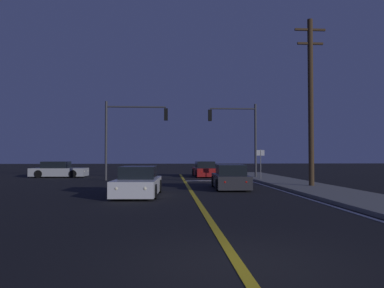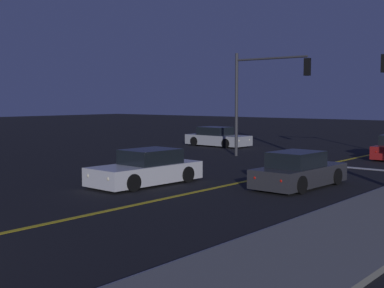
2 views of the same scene
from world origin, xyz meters
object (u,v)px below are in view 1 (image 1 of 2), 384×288
at_px(utility_pole_right, 311,100).
at_px(car_lead_oncoming_charcoal, 230,178).
at_px(car_mid_block_white, 138,183).
at_px(traffic_signal_near_right, 239,129).
at_px(street_sign_corner, 261,160).
at_px(car_far_approaching_red, 205,170).
at_px(car_parked_curb_silver, 58,170).
at_px(traffic_signal_far_left, 129,127).

bearing_deg(utility_pole_right, car_lead_oncoming_charcoal, -178.90).
distance_m(car_mid_block_white, traffic_signal_near_right, 14.37).
relative_size(car_lead_oncoming_charcoal, street_sign_corner, 1.91).
height_order(car_far_approaching_red, car_parked_curb_silver, same).
bearing_deg(car_far_approaching_red, car_parked_curb_silver, 178.24).
bearing_deg(car_parked_curb_silver, utility_pole_right, 58.03).
xyz_separation_m(car_parked_curb_silver, traffic_signal_far_left, (6.41, -4.49, 3.39)).
distance_m(car_far_approaching_red, car_lead_oncoming_charcoal, 11.99).
height_order(car_lead_oncoming_charcoal, car_mid_block_white, same).
bearing_deg(car_lead_oncoming_charcoal, street_sign_corner, 64.18).
relative_size(car_far_approaching_red, car_lead_oncoming_charcoal, 1.05).
xyz_separation_m(traffic_signal_far_left, utility_pole_right, (11.04, -7.43, 1.04)).
distance_m(car_far_approaching_red, utility_pole_right, 13.62).
relative_size(car_mid_block_white, traffic_signal_far_left, 0.79).
height_order(traffic_signal_near_right, utility_pole_right, utility_pole_right).
height_order(traffic_signal_far_left, street_sign_corner, traffic_signal_far_left).
distance_m(car_far_approaching_red, traffic_signal_far_left, 8.31).
distance_m(car_far_approaching_red, street_sign_corner, 6.91).
bearing_deg(traffic_signal_near_right, street_sign_corner, 110.62).
relative_size(car_lead_oncoming_charcoal, utility_pole_right, 0.45).
xyz_separation_m(car_far_approaching_red, street_sign_corner, (3.51, -5.87, 0.97)).
relative_size(car_parked_curb_silver, street_sign_corner, 2.04).
distance_m(car_lead_oncoming_charcoal, traffic_signal_near_right, 9.80).
xyz_separation_m(car_far_approaching_red, utility_pole_right, (4.91, -11.90, 4.44)).
bearing_deg(car_lead_oncoming_charcoal, utility_pole_right, 3.25).
bearing_deg(car_far_approaching_red, car_mid_block_white, -108.48).
bearing_deg(utility_pole_right, traffic_signal_near_right, 105.53).
xyz_separation_m(car_mid_block_white, traffic_signal_far_left, (-1.56, 10.66, 3.39)).
height_order(car_lead_oncoming_charcoal, street_sign_corner, street_sign_corner).
distance_m(car_mid_block_white, street_sign_corner, 12.33).
xyz_separation_m(traffic_signal_near_right, street_sign_corner, (1.05, -2.80, -2.45)).
bearing_deg(car_parked_curb_silver, traffic_signal_far_left, 57.36).
bearing_deg(traffic_signal_near_right, car_far_approaching_red, -51.36).
relative_size(car_far_approaching_red, car_mid_block_white, 0.99).
distance_m(car_lead_oncoming_charcoal, traffic_signal_far_left, 10.44).
bearing_deg(utility_pole_right, car_parked_curb_silver, 145.66).
distance_m(car_parked_curb_silver, car_mid_block_white, 17.12).
xyz_separation_m(car_parked_curb_silver, car_lead_oncoming_charcoal, (12.80, -12.01, -0.00)).
xyz_separation_m(car_far_approaching_red, car_lead_oncoming_charcoal, (0.26, -11.99, -0.00)).
bearing_deg(car_lead_oncoming_charcoal, car_mid_block_white, -144.76).
distance_m(car_parked_curb_silver, traffic_signal_far_left, 8.53).
bearing_deg(car_mid_block_white, car_parked_curb_silver, -59.47).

